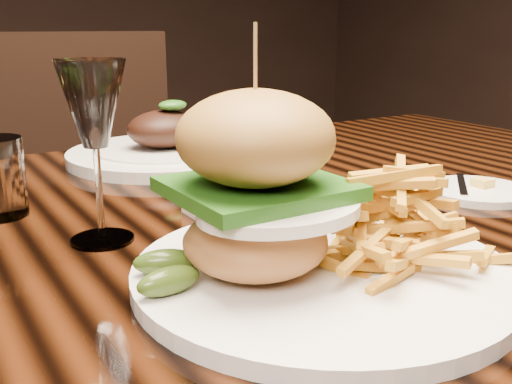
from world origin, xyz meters
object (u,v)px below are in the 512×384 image
dining_table (218,265)px  burger_plate (320,217)px  far_dish (165,149)px  wine_glass (93,110)px  chair_far (102,192)px

dining_table → burger_plate: (-0.03, -0.24, 0.14)m
dining_table → far_dish: size_ratio=5.01×
wine_glass → chair_far: size_ratio=0.20×
far_dish → chair_far: chair_far is taller
wine_glass → chair_far: bearing=73.4°
burger_plate → far_dish: 0.53m
far_dish → wine_glass: bearing=-122.8°
dining_table → chair_far: size_ratio=1.68×
dining_table → chair_far: bearing=82.3°
dining_table → far_dish: far_dish is taller
wine_glass → far_dish: size_ratio=0.58×
burger_plate → dining_table: bearing=94.8°
wine_glass → far_dish: (0.21, 0.32, -0.12)m
dining_table → wine_glass: wine_glass is taller
burger_plate → wine_glass: bearing=134.4°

